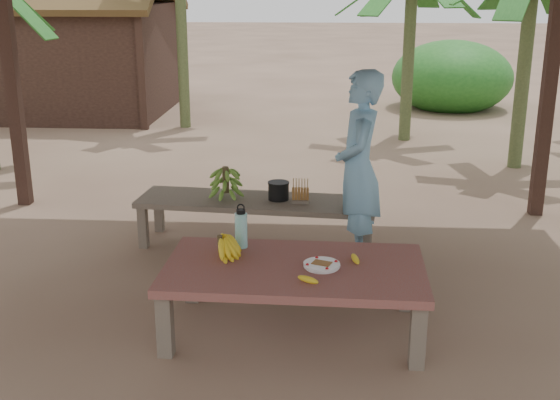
# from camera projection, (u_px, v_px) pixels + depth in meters

# --- Properties ---
(ground) EXTENTS (80.00, 80.00, 0.00)m
(ground) POSITION_uv_depth(u_px,v_px,m) (254.00, 298.00, 5.50)
(ground) COLOR brown
(ground) RESTS_ON ground
(work_table) EXTENTS (1.83, 1.05, 0.50)m
(work_table) POSITION_uv_depth(u_px,v_px,m) (294.00, 274.00, 4.87)
(work_table) COLOR brown
(work_table) RESTS_ON ground
(bench) EXTENTS (2.25, 0.80, 0.45)m
(bench) POSITION_uv_depth(u_px,v_px,m) (256.00, 205.00, 6.51)
(bench) COLOR brown
(bench) RESTS_ON ground
(ripe_banana_bunch) EXTENTS (0.30, 0.26, 0.17)m
(ripe_banana_bunch) POSITION_uv_depth(u_px,v_px,m) (220.00, 245.00, 4.98)
(ripe_banana_bunch) COLOR yellow
(ripe_banana_bunch) RESTS_ON work_table
(plate) EXTENTS (0.25, 0.25, 0.04)m
(plate) POSITION_uv_depth(u_px,v_px,m) (322.00, 265.00, 4.81)
(plate) COLOR white
(plate) RESTS_ON work_table
(loose_banana_front) EXTENTS (0.15, 0.09, 0.04)m
(loose_banana_front) POSITION_uv_depth(u_px,v_px,m) (308.00, 280.00, 4.56)
(loose_banana_front) COLOR yellow
(loose_banana_front) RESTS_ON work_table
(loose_banana_side) EXTENTS (0.08, 0.14, 0.04)m
(loose_banana_side) POSITION_uv_depth(u_px,v_px,m) (355.00, 259.00, 4.91)
(loose_banana_side) COLOR yellow
(loose_banana_side) RESTS_ON work_table
(water_flask) EXTENTS (0.09, 0.09, 0.34)m
(water_flask) POSITION_uv_depth(u_px,v_px,m) (241.00, 229.00, 5.15)
(water_flask) COLOR #3EC1BD
(water_flask) RESTS_ON work_table
(green_banana_stalk) EXTENTS (0.30, 0.30, 0.31)m
(green_banana_stalk) POSITION_uv_depth(u_px,v_px,m) (226.00, 182.00, 6.49)
(green_banana_stalk) COLOR #598C2D
(green_banana_stalk) RESTS_ON bench
(cooking_pot) EXTENTS (0.19, 0.19, 0.16)m
(cooking_pot) POSITION_uv_depth(u_px,v_px,m) (279.00, 191.00, 6.47)
(cooking_pot) COLOR black
(cooking_pot) RESTS_ON bench
(skewer_rack) EXTENTS (0.19, 0.10, 0.24)m
(skewer_rack) POSITION_uv_depth(u_px,v_px,m) (300.00, 191.00, 6.35)
(skewer_rack) COLOR #A57F47
(skewer_rack) RESTS_ON bench
(woman) EXTENTS (0.43, 0.63, 1.69)m
(woman) POSITION_uv_depth(u_px,v_px,m) (358.00, 169.00, 6.01)
(woman) COLOR #73AFDA
(woman) RESTS_ON ground
(hut) EXTENTS (4.40, 3.43, 2.85)m
(hut) POSITION_uv_depth(u_px,v_px,m) (56.00, 54.00, 13.08)
(hut) COLOR black
(hut) RESTS_ON ground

